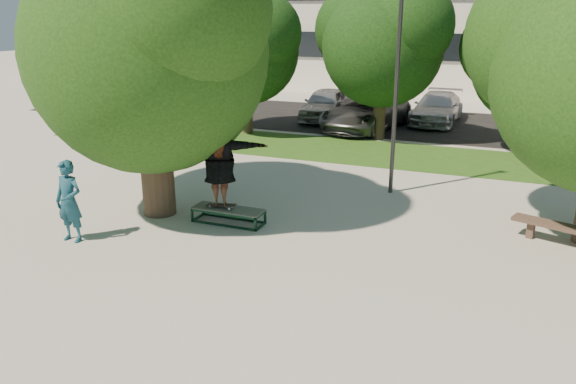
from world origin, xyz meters
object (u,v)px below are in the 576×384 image
at_px(car_silver_a, 326,104).
at_px(car_grey, 366,112).
at_px(tree_left, 147,38).
at_px(lamppost, 397,83).
at_px(bystander, 69,201).
at_px(car_dark, 363,102).
at_px(grind_box, 228,216).
at_px(car_silver_b, 437,108).

distance_m(car_silver_a, car_grey, 2.88).
xyz_separation_m(tree_left, car_grey, (2.29, 12.63, -3.67)).
height_order(lamppost, car_grey, lamppost).
distance_m(bystander, car_dark, 17.93).
xyz_separation_m(grind_box, car_grey, (0.22, 12.68, 0.57)).
bearing_deg(car_grey, car_silver_b, 55.26).
bearing_deg(lamppost, car_silver_b, 91.35).
xyz_separation_m(car_silver_a, car_silver_b, (5.13, 1.19, -0.06)).
distance_m(grind_box, bystander, 3.71).
bearing_deg(car_dark, grind_box, -94.52).
xyz_separation_m(tree_left, car_silver_b, (5.02, 15.41, -3.72)).
bearing_deg(car_grey, grind_box, -81.26).
height_order(lamppost, grind_box, lamppost).
relative_size(bystander, car_dark, 0.41).
relative_size(tree_left, grind_box, 3.95).
xyz_separation_m(car_dark, car_grey, (0.83, -2.78, -0.01)).
distance_m(car_silver_a, car_silver_b, 5.26).
height_order(lamppost, bystander, lamppost).
height_order(car_silver_a, car_silver_b, car_silver_a).
distance_m(car_dark, car_grey, 2.90).
xyz_separation_m(bystander, car_silver_b, (5.72, 17.80, -0.24)).
relative_size(lamppost, car_silver_a, 1.37).
relative_size(lamppost, grind_box, 3.39).
distance_m(lamppost, car_silver_a, 11.88).
bearing_deg(car_grey, lamppost, -61.29).
bearing_deg(car_dark, car_grey, -80.10).
relative_size(car_silver_a, car_dark, 0.96).
xyz_separation_m(grind_box, car_silver_a, (-2.18, 14.27, 0.57)).
height_order(tree_left, car_silver_b, tree_left).
distance_m(tree_left, grind_box, 4.71).
relative_size(lamppost, car_grey, 1.12).
height_order(tree_left, lamppost, tree_left).
xyz_separation_m(lamppost, bystander, (-6.00, -6.30, -2.21)).
bearing_deg(car_silver_b, bystander, -106.30).
bearing_deg(bystander, grind_box, 40.73).
height_order(tree_left, bystander, tree_left).
xyz_separation_m(bystander, car_grey, (3.00, 15.02, -0.19)).
bearing_deg(car_dark, tree_left, -102.21).
height_order(car_dark, car_grey, car_dark).
height_order(lamppost, car_silver_a, lamppost).
bearing_deg(bystander, tree_left, 74.26).
distance_m(bystander, car_grey, 15.31).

